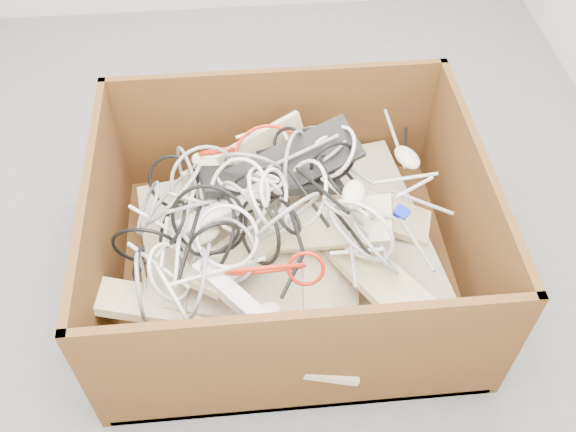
{
  "coord_description": "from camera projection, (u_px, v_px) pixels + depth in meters",
  "views": [
    {
      "loc": [
        -0.06,
        -1.59,
        1.86
      ],
      "look_at": [
        0.06,
        -0.26,
        0.3
      ],
      "focal_mm": 39.79,
      "sensor_mm": 36.0,
      "label": 1
    }
  ],
  "objects": [
    {
      "name": "power_strip_right",
      "position": [
        230.0,
        292.0,
        1.82
      ],
      "size": [
        0.22,
        0.22,
        0.09
      ],
      "primitive_type": "cube",
      "rotation": [
        -0.1,
        0.17,
        -0.81
      ],
      "color": "white",
      "rests_on": "keyboard_pile"
    },
    {
      "name": "cable_tangle",
      "position": [
        252.0,
        208.0,
        1.95
      ],
      "size": [
        1.09,
        0.88,
        0.46
      ],
      "color": "silver",
      "rests_on": "keyboard_pile"
    },
    {
      "name": "ground",
      "position": [
        265.0,
        218.0,
        2.45
      ],
      "size": [
        3.0,
        3.0,
        0.0
      ],
      "primitive_type": "plane",
      "color": "#5A5B5D",
      "rests_on": "ground"
    },
    {
      "name": "power_strip_left",
      "position": [
        223.0,
        211.0,
        1.96
      ],
      "size": [
        0.3,
        0.14,
        0.12
      ],
      "primitive_type": "cube",
      "rotation": [
        0.14,
        -0.26,
        0.27
      ],
      "color": "white",
      "rests_on": "keyboard_pile"
    },
    {
      "name": "keyboard_pile",
      "position": [
        287.0,
        228.0,
        2.05
      ],
      "size": [
        1.14,
        0.9,
        0.39
      ],
      "color": "beige",
      "rests_on": "cardboard_box"
    },
    {
      "name": "vga_plug",
      "position": [
        401.0,
        213.0,
        1.99
      ],
      "size": [
        0.06,
        0.06,
        0.03
      ],
      "primitive_type": "cube",
      "rotation": [
        0.09,
        0.14,
        -0.73
      ],
      "color": "#0C1CBF",
      "rests_on": "keyboard_pile"
    },
    {
      "name": "mice_scatter",
      "position": [
        287.0,
        210.0,
        1.99
      ],
      "size": [
        0.82,
        0.67,
        0.21
      ],
      "color": "beige",
      "rests_on": "keyboard_pile"
    },
    {
      "name": "cardboard_box",
      "position": [
        284.0,
        252.0,
        2.17
      ],
      "size": [
        1.21,
        1.01,
        0.54
      ],
      "color": "#442C11",
      "rests_on": "ground"
    }
  ]
}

